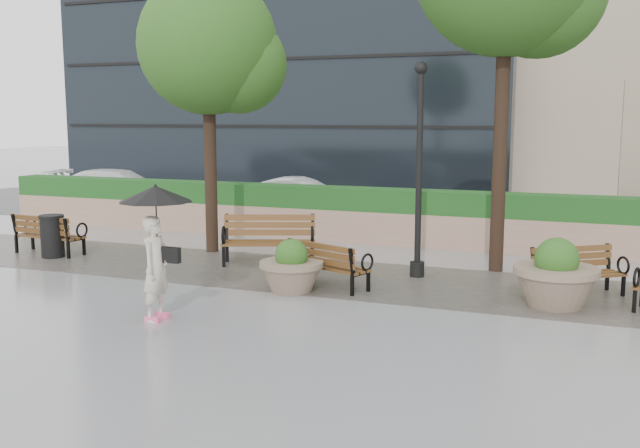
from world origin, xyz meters
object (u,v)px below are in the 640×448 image
(planter_right, at_px, (556,280))
(car_left, at_px, (120,190))
(planter_left, at_px, (291,271))
(trash_bin, at_px, (52,237))
(lamppost, at_px, (419,184))
(bench_3, at_px, (578,282))
(bench_1, at_px, (269,250))
(bench_0, at_px, (50,243))
(pedestrian, at_px, (156,239))
(bench_2, at_px, (329,274))
(car_right, at_px, (301,197))

(planter_right, distance_m, car_left, 16.20)
(planter_left, relative_size, car_left, 0.24)
(trash_bin, xyz_separation_m, lamppost, (8.01, 1.01, 1.37))
(bench_3, bearing_deg, car_left, 119.61)
(car_left, bearing_deg, bench_3, -127.92)
(bench_1, bearing_deg, lamppost, -20.92)
(bench_3, bearing_deg, bench_0, 145.82)
(car_left, bearing_deg, lamppost, -131.46)
(pedestrian, bearing_deg, trash_bin, 55.29)
(bench_0, bearing_deg, bench_2, 179.16)
(lamppost, bearing_deg, bench_3, -9.01)
(bench_3, xyz_separation_m, pedestrian, (-5.99, -3.86, 1.01))
(trash_bin, relative_size, pedestrian, 0.44)
(car_right, bearing_deg, bench_3, -136.84)
(planter_right, distance_m, trash_bin, 10.65)
(bench_1, distance_m, bench_3, 6.17)
(bench_1, relative_size, lamppost, 0.50)
(car_right, bearing_deg, bench_0, 153.47)
(bench_3, distance_m, planter_right, 0.95)
(bench_0, relative_size, car_left, 0.37)
(car_right, bearing_deg, planter_left, -163.54)
(planter_left, relative_size, trash_bin, 1.27)
(planter_left, xyz_separation_m, pedestrian, (-1.22, -2.35, 0.88))
(pedestrian, bearing_deg, planter_right, -63.15)
(planter_right, bearing_deg, trash_bin, 178.22)
(trash_bin, bearing_deg, planter_left, -8.91)
(trash_bin, xyz_separation_m, car_left, (-3.65, 7.30, 0.23))
(car_left, bearing_deg, pedestrian, -154.03)
(planter_right, distance_m, car_right, 11.49)
(bench_0, distance_m, trash_bin, 0.46)
(bench_1, bearing_deg, car_right, 86.40)
(pedestrian, bearing_deg, bench_0, 54.93)
(bench_2, height_order, car_right, car_right)
(bench_3, height_order, pedestrian, pedestrian)
(lamppost, xyz_separation_m, car_left, (-11.65, 6.29, -1.14))
(bench_2, distance_m, trash_bin, 6.72)
(bench_2, distance_m, planter_right, 3.95)
(bench_1, xyz_separation_m, trash_bin, (-4.82, -1.01, 0.14))
(planter_left, bearing_deg, car_left, 139.95)
(bench_0, height_order, lamppost, lamppost)
(bench_1, distance_m, planter_left, 2.42)
(trash_bin, bearing_deg, planter_right, -1.78)
(bench_2, distance_m, bench_3, 4.38)
(planter_left, xyz_separation_m, trash_bin, (-6.20, 0.97, 0.08))
(bench_0, distance_m, pedestrian, 6.49)
(bench_2, xyz_separation_m, planter_left, (-0.50, -0.56, 0.12))
(trash_bin, relative_size, lamppost, 0.22)
(bench_1, xyz_separation_m, lamppost, (3.19, 0.00, 1.51))
(bench_1, relative_size, bench_3, 1.26)
(bench_0, xyz_separation_m, planter_left, (6.53, -1.24, 0.11))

